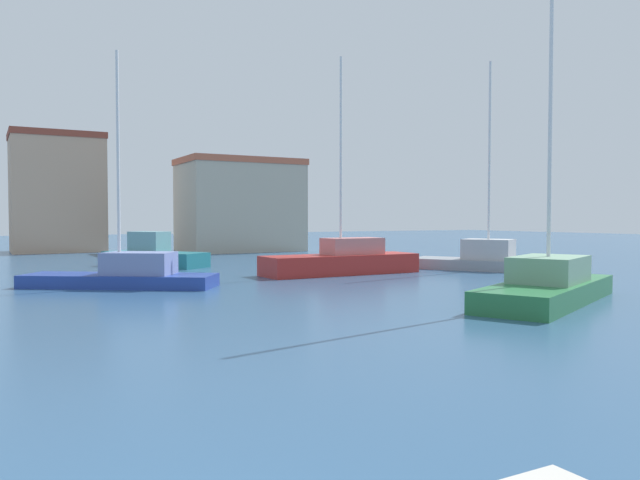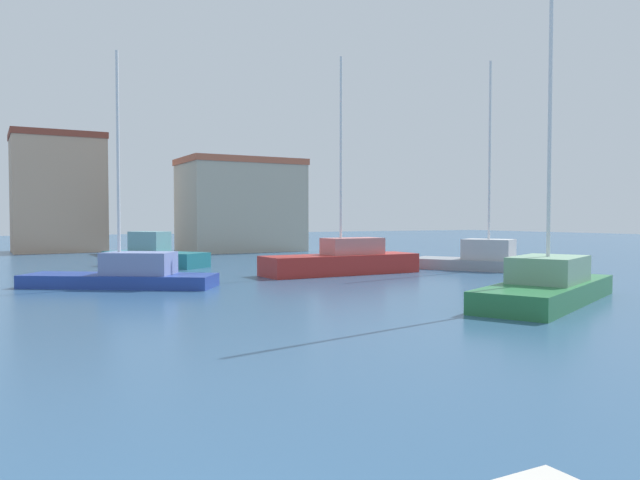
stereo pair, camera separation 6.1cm
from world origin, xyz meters
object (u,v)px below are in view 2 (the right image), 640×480
Objects in this scene: sailboat_red_far_right at (343,260)px; sailboat_grey_behind_lamppost at (489,259)px; sailboat_blue_inner_mooring at (126,274)px; motorboat_teal_center_channel at (154,255)px; sailboat_green_outer_mooring at (548,284)px.

sailboat_red_far_right is 0.97× the size of sailboat_grey_behind_lamppost.
sailboat_red_far_right reaches higher than sailboat_blue_inner_mooring.
sailboat_grey_behind_lamppost reaches higher than motorboat_teal_center_channel.
sailboat_green_outer_mooring is 11.92m from sailboat_red_far_right.
sailboat_green_outer_mooring reaches higher than sailboat_red_far_right.
sailboat_green_outer_mooring is at bearing -125.64° from sailboat_grey_behind_lamppost.
sailboat_green_outer_mooring is at bearing -45.36° from sailboat_blue_inner_mooring.
sailboat_grey_behind_lamppost is at bearing -36.13° from motorboat_teal_center_channel.
sailboat_green_outer_mooring is 1.22× the size of sailboat_red_far_right.
sailboat_red_far_right is (-0.58, 11.91, 0.06)m from sailboat_green_outer_mooring.
sailboat_green_outer_mooring is 2.06× the size of motorboat_teal_center_channel.
sailboat_grey_behind_lamppost is (7.83, -1.80, -0.10)m from sailboat_red_far_right.
sailboat_red_far_right is 11.40m from motorboat_teal_center_channel.
motorboat_teal_center_channel is at bearing 70.31° from sailboat_blue_inner_mooring.
sailboat_green_outer_mooring is 22.25m from motorboat_teal_center_channel.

